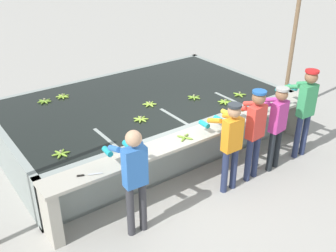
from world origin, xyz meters
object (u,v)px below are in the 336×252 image
object	(u,v)px
worker_1	(230,140)
support_post_right	(292,46)
banana_bunch_floating_6	(150,104)
worker_2	(254,127)
banana_bunch_floating_5	(63,96)
banana_bunch_floating_3	(141,119)
banana_bunch_floating_0	(61,154)
banana_bunch_floating_2	(194,97)
banana_bunch_ledge_0	(185,137)
knife_0	(86,175)
banana_bunch_floating_7	(239,95)
banana_bunch_floating_1	(225,102)
banana_bunch_floating_4	(45,101)
worker_3	(276,121)
worker_4	(305,105)
worker_0	(134,173)

from	to	relation	value
worker_1	support_post_right	bearing A→B (deg)	24.05
banana_bunch_floating_6	worker_2	bearing A→B (deg)	-67.95
banana_bunch_floating_5	banana_bunch_floating_3	bearing A→B (deg)	-68.56
banana_bunch_floating_0	support_post_right	distance (m)	5.58
banana_bunch_floating_2	banana_bunch_ledge_0	distance (m)	1.69
worker_1	banana_bunch_floating_6	bearing A→B (deg)	96.99
banana_bunch_floating_6	knife_0	world-z (taller)	banana_bunch_floating_6
banana_bunch_floating_3	banana_bunch_floating_7	world-z (taller)	same
banana_bunch_floating_1	banana_bunch_floating_7	distance (m)	0.51
banana_bunch_floating_1	banana_bunch_ledge_0	distance (m)	1.66
worker_1	banana_bunch_floating_6	xyz separation A→B (m)	(-0.24, 1.95, -0.02)
banana_bunch_floating_0	support_post_right	bearing A→B (deg)	2.28
banana_bunch_floating_4	support_post_right	xyz separation A→B (m)	(5.02, -1.85, 0.68)
banana_bunch_ledge_0	knife_0	distance (m)	1.76
worker_3	banana_bunch_floating_5	xyz separation A→B (m)	(-2.53, 3.30, -0.03)
worker_1	banana_bunch_floating_3	xyz separation A→B (m)	(-0.73, 1.50, -0.02)
banana_bunch_floating_7	support_post_right	size ratio (longest dim) A/B	0.09
support_post_right	worker_4	bearing A→B (deg)	-133.12
banana_bunch_floating_3	banana_bunch_floating_4	xyz separation A→B (m)	(-1.09, 1.78, 0.00)
banana_bunch_floating_0	banana_bunch_floating_5	xyz separation A→B (m)	(0.90, 2.09, -0.00)
worker_2	banana_bunch_floating_6	bearing A→B (deg)	112.05
banana_bunch_floating_1	banana_bunch_ledge_0	size ratio (longest dim) A/B	1.07
worker_3	worker_4	xyz separation A→B (m)	(0.77, -0.00, 0.11)
worker_1	banana_bunch_floating_4	distance (m)	3.75
banana_bunch_floating_4	banana_bunch_ledge_0	bearing A→B (deg)	-64.90
banana_bunch_floating_0	banana_bunch_floating_4	distance (m)	2.13
worker_0	banana_bunch_floating_2	bearing A→B (deg)	34.69
banana_bunch_floating_0	banana_bunch_floating_6	distance (m)	2.22
banana_bunch_floating_3	support_post_right	bearing A→B (deg)	-1.00
banana_bunch_floating_0	banana_bunch_floating_2	world-z (taller)	same
banana_bunch_floating_0	banana_bunch_floating_6	bearing A→B (deg)	19.55
banana_bunch_floating_1	banana_bunch_floating_6	world-z (taller)	same
worker_1	worker_4	distance (m)	1.87
banana_bunch_floating_0	banana_bunch_floating_4	bearing A→B (deg)	76.02
banana_bunch_floating_3	banana_bunch_floating_4	world-z (taller)	same
banana_bunch_ledge_0	worker_0	bearing A→B (deg)	-159.05
worker_0	banana_bunch_floating_3	distance (m)	1.80
banana_bunch_floating_1	banana_bunch_floating_3	size ratio (longest dim) A/B	1.00
support_post_right	worker_0	bearing A→B (deg)	-164.27
banana_bunch_floating_2	support_post_right	xyz separation A→B (m)	(2.54, -0.28, 0.68)
banana_bunch_floating_0	banana_bunch_floating_5	bearing A→B (deg)	66.79
banana_bunch_floating_2	worker_4	bearing A→B (deg)	-55.02
worker_2	banana_bunch_floating_7	xyz separation A→B (m)	(0.95, 1.27, -0.08)
worker_4	banana_bunch_floating_7	bearing A→B (deg)	105.71
worker_2	banana_bunch_floating_6	world-z (taller)	worker_2
worker_1	banana_bunch_floating_0	xyz separation A→B (m)	(-2.33, 1.21, -0.02)
worker_0	worker_2	size ratio (longest dim) A/B	1.00
worker_1	banana_bunch_floating_7	world-z (taller)	worker_1
worker_2	banana_bunch_floating_3	world-z (taller)	worker_2
banana_bunch_floating_6	worker_1	bearing A→B (deg)	-83.01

